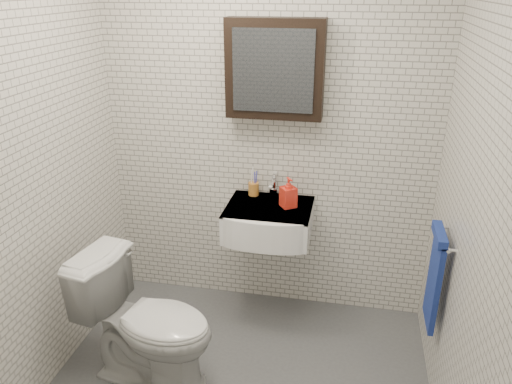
% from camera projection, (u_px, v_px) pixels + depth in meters
% --- Properties ---
extents(room_shell, '(2.22, 2.02, 2.51)m').
position_uv_depth(room_shell, '(231.00, 153.00, 2.30)').
color(room_shell, silver).
rests_on(room_shell, ground).
extents(washbasin, '(0.55, 0.50, 0.20)m').
position_uv_depth(washbasin, '(268.00, 222.00, 3.23)').
color(washbasin, white).
rests_on(washbasin, room_shell).
extents(faucet, '(0.06, 0.20, 0.15)m').
position_uv_depth(faucet, '(273.00, 188.00, 3.34)').
color(faucet, silver).
rests_on(faucet, washbasin).
extents(mirror_cabinet, '(0.60, 0.15, 0.60)m').
position_uv_depth(mirror_cabinet, '(275.00, 69.00, 3.03)').
color(mirror_cabinet, black).
rests_on(mirror_cabinet, room_shell).
extents(towel_rail, '(0.09, 0.30, 0.58)m').
position_uv_depth(towel_rail, '(435.00, 274.00, 2.71)').
color(towel_rail, silver).
rests_on(towel_rail, room_shell).
extents(toothbrush_cup, '(0.09, 0.09, 0.20)m').
position_uv_depth(toothbrush_cup, '(254.00, 188.00, 3.38)').
color(toothbrush_cup, '#B7762D').
rests_on(toothbrush_cup, washbasin).
extents(soap_bottle, '(0.13, 0.13, 0.20)m').
position_uv_depth(soap_bottle, '(288.00, 192.00, 3.19)').
color(soap_bottle, orange).
rests_on(soap_bottle, washbasin).
extents(toilet, '(0.85, 0.58, 0.80)m').
position_uv_depth(toilet, '(148.00, 323.00, 2.84)').
color(toilet, silver).
rests_on(toilet, ground).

